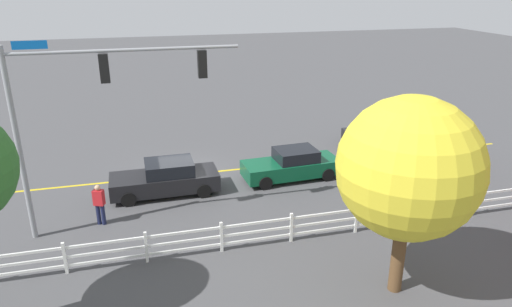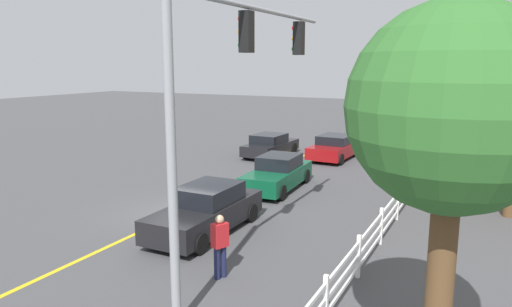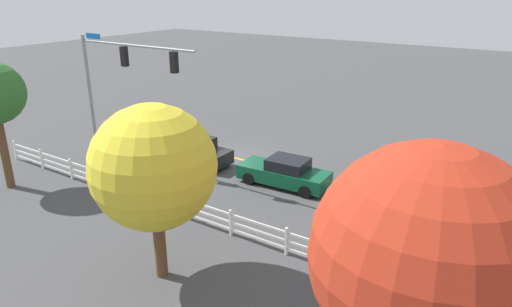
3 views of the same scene
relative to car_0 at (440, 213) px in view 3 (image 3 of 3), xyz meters
The scene contains 11 objects.
ground_plane 12.66m from the car_0, ahead, with size 120.00×120.00×0.00m, color #444447.
lane_center_stripe 8.74m from the car_0, 12.79° to the right, with size 28.00×0.16×0.01m, color gold.
signal_assembly 17.09m from the car_0, ahead, with size 8.01×0.38×7.22m.
car_0 is the anchor object (origin of this frame).
car_1 3.77m from the car_0, 76.27° to the right, with size 4.31×2.03×1.35m.
car_2 13.59m from the car_0, ahead, with size 4.76×1.91×1.55m.
car_3 7.58m from the car_0, ahead, with size 4.73×2.02×1.49m.
pedestrian 16.47m from the car_0, ahead, with size 0.47×0.40×1.69m.
white_rail_fence 10.90m from the car_0, 29.42° to the left, with size 26.10×0.10×1.15m.
tree_0 11.99m from the car_0, 50.66° to the left, with size 4.17×4.17×6.19m.
tree_2 10.54m from the car_0, 98.74° to the left, with size 4.91×4.91×6.82m.
Camera 3 is at (-15.58, 20.43, 9.66)m, focal length 32.25 mm.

